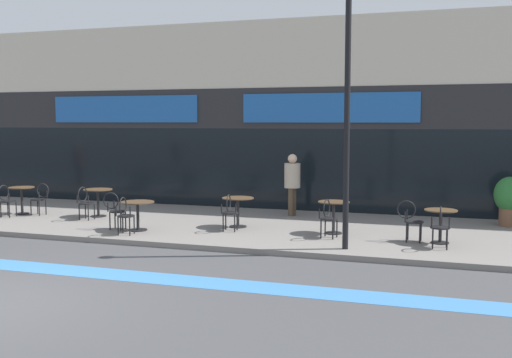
# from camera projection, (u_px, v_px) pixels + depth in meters

# --- Properties ---
(sidewalk_slab) EXTENTS (40.00, 5.50, 0.12)m
(sidewalk_slab) POSITION_uv_depth(u_px,v_px,m) (183.00, 223.00, 15.80)
(sidewalk_slab) COLOR slate
(sidewalk_slab) RESTS_ON ground
(storefront_facade) EXTENTS (40.00, 4.06, 5.70)m
(storefront_facade) POSITION_uv_depth(u_px,v_px,m) (242.00, 118.00, 20.00)
(storefront_facade) COLOR beige
(storefront_facade) RESTS_ON ground
(bike_lane_stripe) EXTENTS (36.00, 0.70, 0.01)m
(bike_lane_stripe) POSITION_uv_depth(u_px,v_px,m) (68.00, 270.00, 11.02)
(bike_lane_stripe) COLOR #3D7AB7
(bike_lane_stripe) RESTS_ON ground
(bistro_table_0) EXTENTS (0.70, 0.70, 0.77)m
(bistro_table_0) POSITION_uv_depth(u_px,v_px,m) (22.00, 195.00, 16.88)
(bistro_table_0) COLOR black
(bistro_table_0) RESTS_ON sidewalk_slab
(bistro_table_1) EXTENTS (0.77, 0.77, 0.76)m
(bistro_table_1) POSITION_uv_depth(u_px,v_px,m) (98.00, 197.00, 16.43)
(bistro_table_1) COLOR black
(bistro_table_1) RESTS_ON sidewalk_slab
(bistro_table_2) EXTENTS (0.80, 0.80, 0.70)m
(bistro_table_2) POSITION_uv_depth(u_px,v_px,m) (138.00, 209.00, 14.34)
(bistro_table_2) COLOR black
(bistro_table_2) RESTS_ON sidewalk_slab
(bistro_table_3) EXTENTS (0.79, 0.79, 0.74)m
(bistro_table_3) POSITION_uv_depth(u_px,v_px,m) (238.00, 206.00, 14.80)
(bistro_table_3) COLOR black
(bistro_table_3) RESTS_ON sidewalk_slab
(bistro_table_4) EXTENTS (0.73, 0.73, 0.76)m
(bistro_table_4) POSITION_uv_depth(u_px,v_px,m) (334.00, 211.00, 13.94)
(bistro_table_4) COLOR black
(bistro_table_4) RESTS_ON sidewalk_slab
(bistro_table_5) EXTENTS (0.69, 0.69, 0.73)m
(bistro_table_5) POSITION_uv_depth(u_px,v_px,m) (441.00, 219.00, 12.83)
(bistro_table_5) COLOR black
(bistro_table_5) RESTS_ON sidewalk_slab
(cafe_chair_0_near) EXTENTS (0.40, 0.58, 0.90)m
(cafe_chair_0_near) POSITION_uv_depth(u_px,v_px,m) (6.00, 199.00, 16.29)
(cafe_chair_0_near) COLOR black
(cafe_chair_0_near) RESTS_ON sidewalk_slab
(cafe_chair_0_side) EXTENTS (0.58, 0.41, 0.90)m
(cafe_chair_0_side) POSITION_uv_depth(u_px,v_px,m) (40.00, 197.00, 16.69)
(cafe_chair_0_side) COLOR black
(cafe_chair_0_side) RESTS_ON sidewalk_slab
(cafe_chair_1_near) EXTENTS (0.41, 0.58, 0.90)m
(cafe_chair_1_near) POSITION_uv_depth(u_px,v_px,m) (85.00, 201.00, 15.84)
(cafe_chair_1_near) COLOR black
(cafe_chair_1_near) RESTS_ON sidewalk_slab
(cafe_chair_2_near) EXTENTS (0.45, 0.60, 0.90)m
(cafe_chair_2_near) POSITION_uv_depth(u_px,v_px,m) (125.00, 213.00, 13.74)
(cafe_chair_2_near) COLOR black
(cafe_chair_2_near) RESTS_ON sidewalk_slab
(cafe_chair_2_side) EXTENTS (0.59, 0.44, 0.90)m
(cafe_chair_2_side) POSITION_uv_depth(u_px,v_px,m) (115.00, 208.00, 14.52)
(cafe_chair_2_side) COLOR black
(cafe_chair_2_side) RESTS_ON sidewalk_slab
(cafe_chair_3_near) EXTENTS (0.45, 0.60, 0.90)m
(cafe_chair_3_near) POSITION_uv_depth(u_px,v_px,m) (229.00, 210.00, 14.21)
(cafe_chair_3_near) COLOR black
(cafe_chair_3_near) RESTS_ON sidewalk_slab
(cafe_chair_4_near) EXTENTS (0.45, 0.60, 0.90)m
(cafe_chair_4_near) POSITION_uv_depth(u_px,v_px,m) (328.00, 216.00, 13.35)
(cafe_chair_4_near) COLOR black
(cafe_chair_4_near) RESTS_ON sidewalk_slab
(cafe_chair_5_near) EXTENTS (0.41, 0.58, 0.90)m
(cafe_chair_5_near) POSITION_uv_depth(u_px,v_px,m) (440.00, 224.00, 12.24)
(cafe_chair_5_near) COLOR black
(cafe_chair_5_near) RESTS_ON sidewalk_slab
(cafe_chair_5_side) EXTENTS (0.58, 0.42, 0.90)m
(cafe_chair_5_side) POSITION_uv_depth(u_px,v_px,m) (411.00, 218.00, 13.02)
(cafe_chair_5_side) COLOR black
(cafe_chair_5_side) RESTS_ON sidewalk_slab
(planter_pot) EXTENTS (0.74, 0.74, 1.24)m
(planter_pot) POSITION_uv_depth(u_px,v_px,m) (509.00, 198.00, 14.92)
(planter_pot) COLOR brown
(planter_pot) RESTS_ON sidewalk_slab
(lamp_post) EXTENTS (0.26, 0.26, 5.53)m
(lamp_post) POSITION_uv_depth(u_px,v_px,m) (347.00, 93.00, 12.00)
(lamp_post) COLOR black
(lamp_post) RESTS_ON sidewalk_slab
(pedestrian_far_end) EXTENTS (0.52, 0.52, 1.71)m
(pedestrian_far_end) POSITION_uv_depth(u_px,v_px,m) (292.00, 179.00, 16.55)
(pedestrian_far_end) COLOR #4C3D2D
(pedestrian_far_end) RESTS_ON sidewalk_slab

